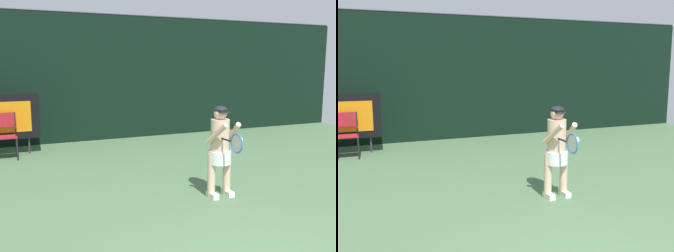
% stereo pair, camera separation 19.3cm
% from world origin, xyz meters
% --- Properties ---
extents(backdrop_screen, '(18.00, 0.12, 3.66)m').
position_xyz_m(backdrop_screen, '(0.00, 8.50, 1.81)').
color(backdrop_screen, black).
rests_on(backdrop_screen, ground).
extents(umpire_chair, '(0.52, 0.44, 1.08)m').
position_xyz_m(umpire_chair, '(-2.22, 7.07, 0.62)').
color(umpire_chair, black).
rests_on(umpire_chair, ground).
extents(tennis_player, '(0.52, 0.59, 1.53)m').
position_xyz_m(tennis_player, '(1.04, 2.83, 0.85)').
color(tennis_player, white).
rests_on(tennis_player, ground).
extents(tennis_racket, '(0.03, 0.60, 0.31)m').
position_xyz_m(tennis_racket, '(0.99, 2.30, 1.02)').
color(tennis_racket, black).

